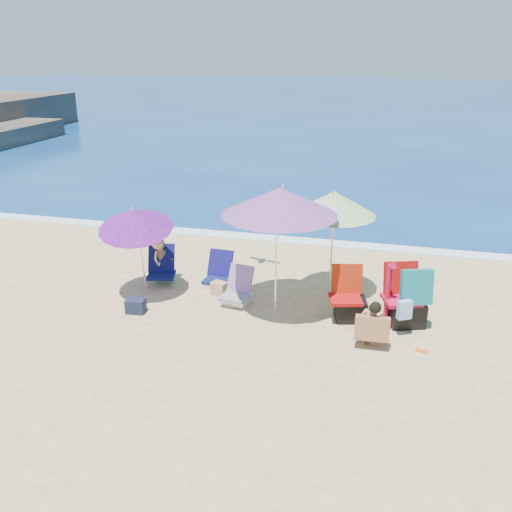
% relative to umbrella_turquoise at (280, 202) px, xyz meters
% --- Properties ---
extents(ground, '(120.00, 120.00, 0.00)m').
position_rel_umbrella_turquoise_xyz_m(ground, '(-0.12, -1.07, -2.16)').
color(ground, '#D8BC84').
rests_on(ground, ground).
extents(sea, '(120.00, 80.00, 0.12)m').
position_rel_umbrella_turquoise_xyz_m(sea, '(-0.12, 43.93, -2.21)').
color(sea, navy).
rests_on(sea, ground).
extents(foam, '(120.00, 0.50, 0.04)m').
position_rel_umbrella_turquoise_xyz_m(foam, '(-0.12, 4.03, -2.14)').
color(foam, white).
rests_on(foam, ground).
extents(umbrella_turquoise, '(2.59, 2.59, 2.46)m').
position_rel_umbrella_turquoise_xyz_m(umbrella_turquoise, '(0.00, 0.00, 0.00)').
color(umbrella_turquoise, white).
rests_on(umbrella_turquoise, ground).
extents(umbrella_striped, '(1.93, 1.93, 2.20)m').
position_rel_umbrella_turquoise_xyz_m(umbrella_striped, '(0.86, 0.99, -0.24)').
color(umbrella_striped, silver).
rests_on(umbrella_striped, ground).
extents(umbrella_blue, '(1.80, 1.84, 2.00)m').
position_rel_umbrella_turquoise_xyz_m(umbrella_blue, '(-2.84, -0.08, -0.52)').
color(umbrella_blue, white).
rests_on(umbrella_blue, ground).
extents(furled_umbrella, '(0.20, 0.20, 1.29)m').
position_rel_umbrella_turquoise_xyz_m(furled_umbrella, '(2.04, -0.07, -1.45)').
color(furled_umbrella, '#B80D2D').
rests_on(furled_umbrella, ground).
extents(chair_navy, '(0.61, 0.70, 0.74)m').
position_rel_umbrella_turquoise_xyz_m(chair_navy, '(-1.49, 0.75, -1.96)').
color(chair_navy, '#0D1A4C').
rests_on(chair_navy, ground).
extents(chair_rainbow, '(0.61, 0.76, 0.72)m').
position_rel_umbrella_turquoise_xyz_m(chair_rainbow, '(-0.87, 0.13, -1.97)').
color(chair_rainbow, '#CA6C47').
rests_on(chair_rainbow, ground).
extents(camp_chair_left, '(0.77, 0.75, 1.01)m').
position_rel_umbrella_turquoise_xyz_m(camp_chair_left, '(1.35, -0.02, -1.86)').
color(camp_chair_left, '#A40B0C').
rests_on(camp_chair_left, ground).
extents(camp_chair_right, '(0.92, 1.02, 1.17)m').
position_rel_umbrella_turquoise_xyz_m(camp_chair_right, '(2.37, -0.00, -1.74)').
color(camp_chair_right, red).
rests_on(camp_chair_right, ground).
extents(person_center, '(0.58, 0.50, 0.84)m').
position_rel_umbrella_turquoise_xyz_m(person_center, '(1.80, -0.94, -1.76)').
color(person_center, tan).
rests_on(person_center, ground).
extents(person_left, '(0.71, 0.74, 1.03)m').
position_rel_umbrella_turquoise_xyz_m(person_left, '(-2.72, 0.76, -1.69)').
color(person_left, tan).
rests_on(person_left, ground).
extents(bag_navy_a, '(0.38, 0.29, 0.27)m').
position_rel_umbrella_turquoise_xyz_m(bag_navy_a, '(-2.61, -0.78, -2.03)').
color(bag_navy_a, '#171C34').
rests_on(bag_navy_a, ground).
extents(bag_tan, '(0.36, 0.30, 0.26)m').
position_rel_umbrella_turquoise_xyz_m(bag_tan, '(-1.32, 0.40, -2.03)').
color(bag_tan, tan).
rests_on(bag_tan, ground).
extents(bag_navy_b, '(0.43, 0.33, 0.31)m').
position_rel_umbrella_turquoise_xyz_m(bag_navy_b, '(2.39, 0.59, -2.01)').
color(bag_navy_b, '#192338').
rests_on(bag_navy_b, ground).
extents(orange_item, '(0.22, 0.15, 0.03)m').
position_rel_umbrella_turquoise_xyz_m(orange_item, '(2.66, -0.92, -2.15)').
color(orange_item, orange).
rests_on(orange_item, ground).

